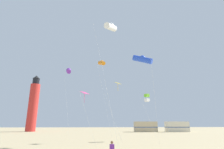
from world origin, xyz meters
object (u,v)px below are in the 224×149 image
kite_flyer_standing (112,149)px  kite_diamond_gold (117,85)px  lighthouse_distant (33,104)px  kite_box_lime (147,98)px  kite_tube_orange (102,63)px  kite_diamond_rainbow (85,94)px  rv_van_tan (145,127)px  rv_van_cream (177,127)px  kite_tube_violet (68,71)px  kite_tube_blue (142,59)px  kite_tube_white (111,27)px

kite_flyer_standing → kite_diamond_gold: kite_diamond_gold is taller
lighthouse_distant → kite_diamond_gold: bearing=-52.9°
kite_box_lime → lighthouse_distant: lighthouse_distant is taller
kite_tube_orange → kite_diamond_rainbow: kite_tube_orange is taller
rv_van_tan → rv_van_cream: same height
kite_diamond_rainbow → rv_van_cream: size_ratio=0.94×
kite_diamond_rainbow → kite_tube_violet: bearing=114.4°
kite_tube_violet → kite_diamond_rainbow: (3.45, -7.58, -5.15)m
kite_flyer_standing → kite_tube_violet: 19.54m
kite_flyer_standing → rv_van_tan: rv_van_tan is taller
kite_flyer_standing → kite_box_lime: size_ratio=0.17×
kite_box_lime → kite_tube_blue: 7.72m
lighthouse_distant → kite_tube_blue: bearing=-54.7°
lighthouse_distant → rv_van_cream: size_ratio=2.59×
kite_diamond_gold → rv_van_tan: 28.22m
kite_diamond_gold → kite_box_lime: bearing=9.6°
rv_van_cream → kite_box_lime: bearing=-124.0°
kite_tube_orange → kite_tube_blue: (4.85, -10.40, -3.03)m
kite_box_lime → kite_tube_orange: 10.62m
kite_tube_violet → lighthouse_distant: (-14.31, 26.16, -3.04)m
kite_tube_orange → lighthouse_distant: 32.03m
kite_flyer_standing → lighthouse_distant: size_ratio=0.07×
kite_flyer_standing → lighthouse_distant: (-20.40, 41.63, 7.22)m
kite_diamond_gold → lighthouse_distant: size_ratio=0.50×
kite_tube_orange → kite_tube_white: bearing=-86.7°
kite_tube_violet → kite_diamond_rainbow: size_ratio=1.89×
kite_diamond_gold → lighthouse_distant: lighthouse_distant is taller
kite_tube_blue → rv_van_tan: kite_tube_blue is taller
kite_tube_orange → rv_van_tan: kite_tube_orange is taller
kite_flyer_standing → kite_tube_violet: size_ratio=0.10×
kite_box_lime → kite_diamond_rainbow: 10.47m
kite_tube_white → rv_van_tan: size_ratio=2.10×
kite_tube_violet → lighthouse_distant: bearing=118.7°
kite_flyer_standing → rv_van_cream: 42.52m
kite_diamond_gold → rv_van_tan: bearing=66.8°
kite_box_lime → kite_flyer_standing: bearing=-116.4°
kite_box_lime → kite_diamond_rainbow: size_ratio=1.09×
kite_flyer_standing → kite_tube_orange: 21.13m
kite_tube_violet → rv_van_cream: bearing=37.5°
kite_flyer_standing → kite_box_lime: kite_box_lime is taller
kite_tube_white → rv_van_tan: 37.10m
kite_tube_orange → kite_tube_violet: 6.21m
kite_tube_violet → kite_tube_blue: bearing=-40.1°
kite_diamond_gold → kite_diamond_rainbow: bearing=-136.0°
kite_flyer_standing → rv_van_tan: 39.55m
kite_tube_orange → kite_tube_blue: 11.87m
kite_diamond_gold → rv_van_cream: size_ratio=1.29×
rv_van_tan → kite_flyer_standing: bearing=-106.3°
kite_diamond_gold → rv_van_tan: (10.83, 25.24, -6.48)m
kite_flyer_standing → kite_tube_blue: (4.36, 6.68, 9.40)m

